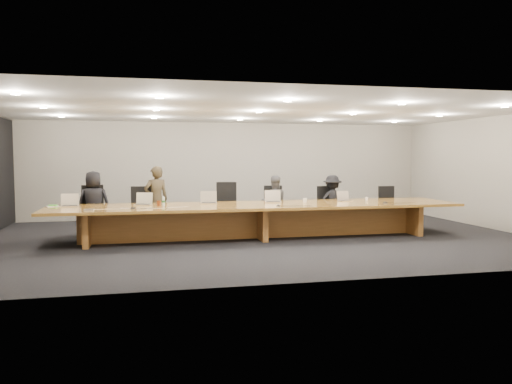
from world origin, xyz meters
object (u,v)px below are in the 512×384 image
(chair_far_right, at_px, (390,206))
(person_d, at_px, (332,201))
(chair_right, at_px, (329,206))
(laptop_b, at_px, (143,199))
(person_c, at_px, (274,203))
(laptop_e, at_px, (345,196))
(conference_table, at_px, (259,215))
(laptop_c, at_px, (209,197))
(amber_mug, at_px, (159,203))
(av_box, at_px, (89,210))
(paper_cup_far, at_px, (367,199))
(water_bottle, at_px, (163,201))
(paper_cup_near, at_px, (305,200))
(mic_left, at_px, (133,208))
(person_a, at_px, (94,203))
(laptop_a, at_px, (70,200))
(mic_center, at_px, (278,205))
(chair_left, at_px, (141,210))
(mic_right, at_px, (385,202))
(chair_far_left, at_px, (95,210))
(chair_mid_left, at_px, (227,206))
(chair_mid_right, at_px, (274,207))
(laptop_d, at_px, (273,196))
(person_b, at_px, (156,199))

(chair_far_right, relative_size, person_d, 0.79)
(chair_right, bearing_deg, laptop_b, -176.90)
(person_c, relative_size, laptop_e, 4.28)
(conference_table, bearing_deg, laptop_c, 158.77)
(chair_far_right, bearing_deg, amber_mug, -170.58)
(laptop_e, relative_size, av_box, 1.73)
(chair_far_right, xyz_separation_m, paper_cup_far, (-1.04, -0.82, 0.27))
(conference_table, relative_size, water_bottle, 46.52)
(water_bottle, xyz_separation_m, paper_cup_near, (3.19, 0.09, -0.05))
(laptop_b, bearing_deg, mic_left, -89.45)
(conference_table, height_order, laptop_e, laptop_e)
(person_a, bearing_deg, chair_far_right, -178.39)
(laptop_a, height_order, laptop_c, laptop_c)
(mic_center, bearing_deg, chair_left, 149.42)
(paper_cup_near, bearing_deg, mic_right, -17.42)
(chair_far_left, distance_m, av_box, 1.73)
(chair_right, bearing_deg, person_a, 172.57)
(paper_cup_far, bearing_deg, person_d, 120.30)
(chair_far_left, distance_m, chair_mid_left, 3.07)
(laptop_c, distance_m, mic_center, 1.65)
(chair_far_right, distance_m, paper_cup_near, 2.87)
(laptop_a, bearing_deg, amber_mug, -11.12)
(laptop_b, bearing_deg, chair_mid_right, 32.15)
(water_bottle, relative_size, paper_cup_far, 2.37)
(laptop_d, relative_size, laptop_e, 1.18)
(laptop_c, relative_size, laptop_e, 1.17)
(chair_mid_right, height_order, chair_right, chair_mid_right)
(person_d, relative_size, mic_center, 12.11)
(laptop_e, height_order, mic_right, laptop_e)
(chair_far_left, distance_m, laptop_e, 5.81)
(paper_cup_near, relative_size, mic_left, 0.81)
(person_d, relative_size, mic_right, 9.66)
(conference_table, relative_size, chair_far_right, 8.57)
(chair_mid_left, distance_m, person_d, 2.72)
(av_box, bearing_deg, amber_mug, 30.71)
(conference_table, relative_size, laptop_a, 25.18)
(chair_left, bearing_deg, laptop_b, -83.52)
(person_a, height_order, mic_center, person_a)
(chair_mid_left, relative_size, water_bottle, 6.19)
(laptop_c, bearing_deg, paper_cup_far, 4.12)
(person_b, bearing_deg, amber_mug, 78.17)
(laptop_a, distance_m, mic_left, 1.51)
(av_box, height_order, mic_left, mic_left)
(chair_mid_right, xyz_separation_m, chair_far_right, (3.09, -0.12, -0.02))
(chair_mid_right, bearing_deg, paper_cup_far, -18.88)
(mic_left, bearing_deg, laptop_a, 150.82)
(chair_mid_right, relative_size, person_d, 0.82)
(chair_mid_left, height_order, laptop_d, chair_mid_left)
(laptop_a, distance_m, paper_cup_near, 5.12)
(laptop_a, distance_m, av_box, 1.03)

